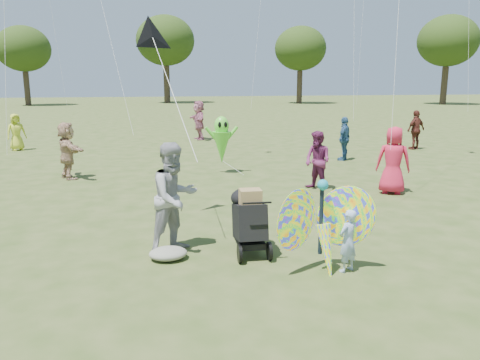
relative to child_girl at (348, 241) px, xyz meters
name	(u,v)px	position (x,y,z in m)	size (l,w,h in m)	color
ground	(275,273)	(-1.06, 0.15, -0.47)	(160.00, 160.00, 0.00)	#51592B
child_girl	(348,241)	(0.00, 0.00, 0.00)	(0.35, 0.23, 0.95)	#99B0D8
adult_man	(175,198)	(-2.40, 1.41, 0.43)	(0.88, 0.69, 1.82)	#939298
grey_bag	(168,253)	(-2.56, 1.05, -0.38)	(0.61, 0.50, 0.19)	gray
crowd_a	(393,160)	(3.22, 4.33, 0.37)	(0.82, 0.54, 1.68)	red
crowd_c	(344,139)	(4.18, 9.25, 0.30)	(0.90, 0.38, 1.54)	#2E557F
crowd_d	(67,151)	(-4.94, 7.97, 0.35)	(1.52, 0.48, 1.64)	tan
crowd_e	(318,161)	(1.53, 5.08, 0.29)	(0.74, 0.58, 1.53)	#68224E
crowd_g	(16,132)	(-7.74, 14.34, 0.27)	(0.73, 0.47, 1.49)	gold
crowd_h	(416,130)	(8.21, 11.15, 0.33)	(0.94, 0.39, 1.61)	#53231B
crowd_j	(199,120)	(-0.05, 16.33, 0.46)	(1.72, 0.55, 1.86)	#AF647D
jogging_stroller	(249,217)	(-1.24, 1.06, 0.14)	(0.55, 1.07, 1.09)	black
butterfly_kite	(323,228)	(-0.37, 0.06, 0.20)	(1.74, 0.75, 1.59)	red
delta_kite_rig	(153,38)	(-2.59, 3.21, 3.09)	(1.04, 2.03, 2.53)	black
alien_kite	(222,142)	(-0.48, 7.80, 0.50)	(1.12, 0.69, 1.74)	#5ADC33
tree_line	(187,41)	(2.61, 45.14, 6.39)	(91.78, 33.60, 10.79)	#3A2D21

